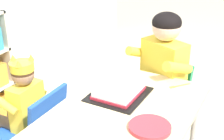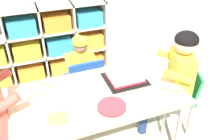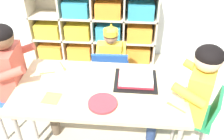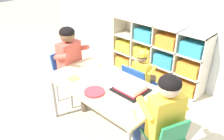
{
  "view_description": "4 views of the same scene",
  "coord_description": "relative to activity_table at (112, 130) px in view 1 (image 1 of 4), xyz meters",
  "views": [
    {
      "loc": [
        -1.18,
        -0.64,
        1.51
      ],
      "look_at": [
        0.07,
        0.03,
        0.86
      ],
      "focal_mm": 51.04,
      "sensor_mm": 36.0,
      "label": 1
    },
    {
      "loc": [
        -0.43,
        -1.39,
        1.74
      ],
      "look_at": [
        0.1,
        -0.05,
        0.82
      ],
      "focal_mm": 38.51,
      "sensor_mm": 36.0,
      "label": 2
    },
    {
      "loc": [
        0.21,
        -1.44,
        1.79
      ],
      "look_at": [
        0.1,
        -0.05,
        0.81
      ],
      "focal_mm": 39.02,
      "sensor_mm": 36.0,
      "label": 3
    },
    {
      "loc": [
        1.51,
        -1.45,
        1.89
      ],
      "look_at": [
        0.13,
        -0.02,
        0.83
      ],
      "focal_mm": 36.92,
      "sensor_mm": 36.0,
      "label": 4
    }
  ],
  "objects": [
    {
      "name": "paper_plate_stack",
      "position": [
        0.04,
        -0.19,
        0.06
      ],
      "size": [
        0.21,
        0.21,
        0.02
      ],
      "primitive_type": "cylinder",
      "color": "#DB333D",
      "rests_on": "activity_table"
    },
    {
      "name": "classroom_chair_blue",
      "position": [
        0.03,
        0.53,
        -0.17
      ],
      "size": [
        0.37,
        0.34,
        0.64
      ],
      "rotation": [
        0.0,
        0.0,
        3.16
      ],
      "color": "#1E4CA8",
      "rests_on": "ground"
    },
    {
      "name": "child_with_crown",
      "position": [
        0.03,
        0.64,
        -0.04
      ],
      "size": [
        0.3,
        0.31,
        0.84
      ],
      "rotation": [
        0.0,
        0.0,
        3.16
      ],
      "color": "yellow",
      "rests_on": "ground"
    },
    {
      "name": "classroom_chair_guest_side",
      "position": [
        0.79,
        -0.02,
        -0.17
      ],
      "size": [
        0.4,
        0.39,
        0.62
      ],
      "rotation": [
        0.0,
        0.0,
        -1.96
      ],
      "color": "#238451",
      "rests_on": "ground"
    },
    {
      "name": "activity_table",
      "position": [
        0.0,
        0.0,
        0.0
      ],
      "size": [
        1.3,
        0.7,
        0.6
      ],
      "color": "#D1B789",
      "rests_on": "ground"
    },
    {
      "name": "guest_at_table_side",
      "position": [
        0.7,
        0.02,
        0.05
      ],
      "size": [
        0.49,
        0.47,
        1.0
      ],
      "rotation": [
        0.0,
        0.0,
        -1.96
      ],
      "color": "yellow",
      "rests_on": "ground"
    },
    {
      "name": "birthday_cake_on_tray",
      "position": [
        0.27,
        0.1,
        0.07
      ],
      "size": [
        0.33,
        0.3,
        0.11
      ],
      "color": "black",
      "rests_on": "activity_table"
    },
    {
      "name": "fork_near_child_seat",
      "position": [
        0.54,
        -0.17,
        0.05
      ],
      "size": [
        0.12,
        0.1,
        0.0
      ],
      "rotation": [
        0.0,
        0.0,
        5.59
      ],
      "color": "yellow",
      "rests_on": "activity_table"
    }
  ]
}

